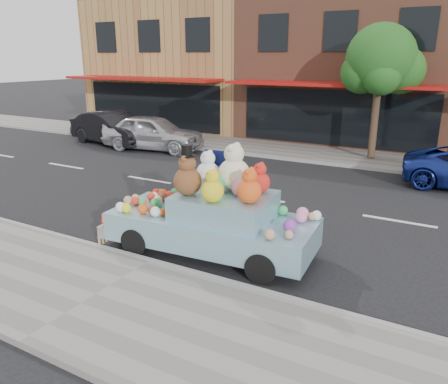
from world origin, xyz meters
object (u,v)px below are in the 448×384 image
Objects in this scene: art_car at (213,216)px; car_dark at (113,128)px; car_silver at (153,132)px; street_tree at (381,65)px.

car_dark is at bearing 137.52° from art_car.
art_car is (7.76, -7.95, 0.06)m from car_silver.
car_silver is at bearing 130.04° from art_car.
car_silver reaches higher than car_dark.
car_dark is 13.00m from art_car.
car_silver is 11.11m from art_car.
street_tree reaches higher than car_dark.
street_tree is 1.11× the size of car_dark.
art_car reaches higher than car_dark.
street_tree is 1.13× the size of art_car.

